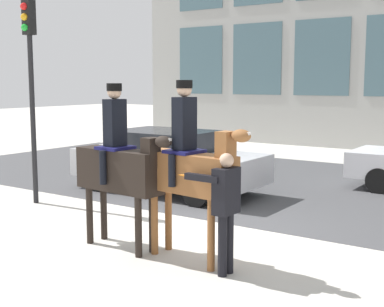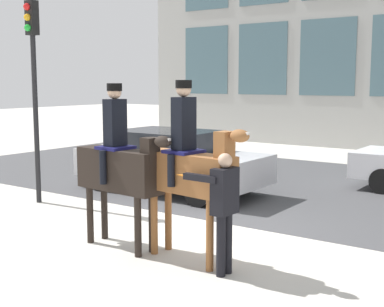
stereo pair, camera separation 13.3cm
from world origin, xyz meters
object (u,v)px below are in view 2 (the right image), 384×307
Objects in this scene: mounted_horse_companion at (189,168)px; traffic_light at (33,70)px; mounted_horse_lead at (120,166)px; pedestrian_bystander at (223,204)px; street_car_near_lane at (170,160)px.

traffic_light is (-4.98, 1.20, 1.51)m from mounted_horse_companion.
mounted_horse_lead reaches higher than pedestrian_bystander.
pedestrian_bystander is at bearing -45.13° from street_car_near_lane.
pedestrian_bystander is (1.99, -0.10, -0.33)m from mounted_horse_lead.
mounted_horse_lead is 0.56× the size of street_car_near_lane.
pedestrian_bystander is 0.39× the size of traffic_light.
mounted_horse_companion is 0.87m from pedestrian_bystander.
traffic_light reaches higher than mounted_horse_lead.
traffic_light is (-5.72, 1.44, 1.90)m from pedestrian_bystander.
mounted_horse_lead is at bearing -0.23° from pedestrian_bystander.
mounted_horse_companion is 5.09m from street_car_near_lane.
street_car_near_lane is at bearing 57.39° from traffic_light.
street_car_near_lane is at bearing -42.48° from pedestrian_bystander.
traffic_light is at bearing -122.61° from street_car_near_lane.
mounted_horse_companion is (1.25, 0.14, 0.06)m from mounted_horse_lead.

